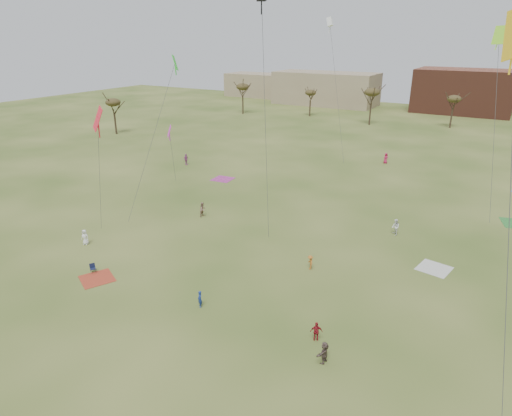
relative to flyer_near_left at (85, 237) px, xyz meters
The scene contains 19 objects.
ground 18.34m from the flyer_near_left, 18.00° to the right, with size 260.00×260.00×0.00m, color #314C17.
flyer_near_left is the anchor object (origin of this frame).
flyer_near_right 17.98m from the flyer_near_left, 10.20° to the right, with size 0.53×0.35×1.44m, color navy.
spectator_fore_a 27.75m from the flyer_near_left, ahead, with size 0.90×0.38×1.54m, color maroon.
spectator_fore_b 14.11m from the flyer_near_left, 64.67° to the left, with size 0.89×0.69×1.82m, color #977160.
spectator_fore_c 29.36m from the flyer_near_left, ahead, with size 1.51×0.48×1.63m, color brown.
flyer_mid_b 24.01m from the flyer_near_left, 17.63° to the left, with size 0.91×0.53×1.41m, color #B96922.
spectator_mid_d 31.98m from the flyer_near_left, 109.42° to the left, with size 1.12×0.47×1.91m, color #AA4796.
spectator_mid_e 33.89m from the flyer_near_left, 34.70° to the left, with size 0.89×0.69×1.83m, color white.
flyer_far_b 52.07m from the flyer_near_left, 68.89° to the left, with size 0.90×0.58×1.84m, color #B71F4E.
blanket_red 8.11m from the flyer_near_left, 32.96° to the right, with size 2.81×2.81×0.03m, color #B83D24.
blanket_cream 35.74m from the flyer_near_left, 22.00° to the left, with size 2.84×2.84×0.03m, color silver.
blanket_plum 26.56m from the flyer_near_left, 91.06° to the left, with size 3.01×3.01×0.03m, color #B63893.
camp_chair_left 6.74m from the flyer_near_left, 34.15° to the right, with size 0.73×0.71×0.87m.
kites_aloft 30.59m from the flyer_near_left, 42.30° to the left, with size 53.41×62.74×24.02m.
tree_line 75.15m from the flyer_near_left, 78.77° to the left, with size 117.44×49.32×8.91m.
building_tan 110.82m from the flyer_near_left, 99.13° to the left, with size 32.00×14.00×10.00m, color #937F60.
building_brick 116.63m from the flyer_near_left, 78.90° to the left, with size 26.00×16.00×12.00m, color brown.
building_tan_west 125.73m from the flyer_near_left, 112.24° to the left, with size 20.00×12.00×8.00m, color #937F60.
Camera 1 is at (20.11, -22.07, 20.91)m, focal length 31.22 mm.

